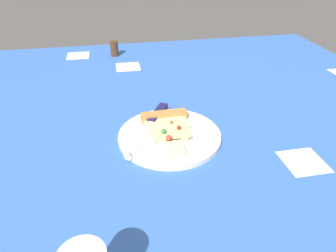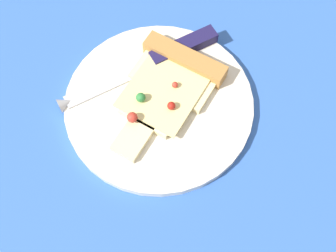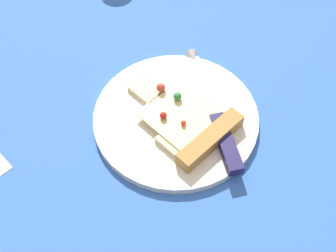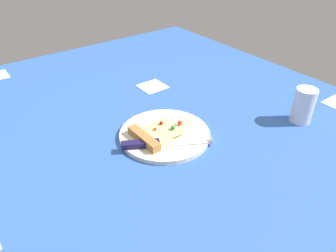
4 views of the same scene
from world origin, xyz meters
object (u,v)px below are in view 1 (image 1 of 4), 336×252
(pizza_slice, at_px, (167,126))
(knife, at_px, (152,123))
(plate, at_px, (170,136))
(pepper_shaker, at_px, (114,49))

(pizza_slice, distance_m, knife, 0.04)
(plate, height_order, knife, knife)
(plate, bearing_deg, knife, 127.26)
(knife, xyz_separation_m, pepper_shaker, (-0.07, 0.59, 0.01))
(plate, relative_size, pizza_slice, 1.44)
(plate, distance_m, pizza_slice, 0.03)
(knife, bearing_deg, pizza_slice, 176.46)
(pizza_slice, xyz_separation_m, knife, (-0.04, 0.02, -0.00))
(pizza_slice, relative_size, pepper_shaker, 2.90)
(pizza_slice, height_order, pepper_shaker, pepper_shaker)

